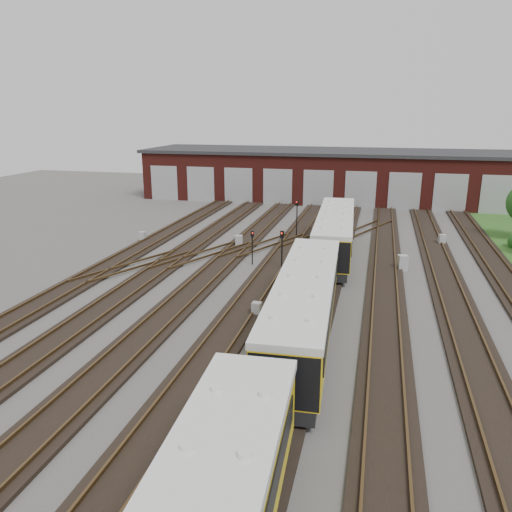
# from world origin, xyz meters

# --- Properties ---
(ground) EXTENTS (120.00, 120.00, 0.00)m
(ground) POSITION_xyz_m (0.00, 0.00, 0.00)
(ground) COLOR #42403D
(ground) RESTS_ON ground
(track_network) EXTENTS (30.40, 70.00, 0.33)m
(track_network) POSITION_xyz_m (-0.17, 0.59, 0.11)
(track_network) COLOR black
(track_network) RESTS_ON ground
(maintenance_shed) EXTENTS (51.00, 12.50, 6.35)m
(maintenance_shed) POSITION_xyz_m (-0.01, 39.97, 3.20)
(maintenance_shed) COLOR #561A15
(maintenance_shed) RESTS_ON ground
(metro_train) EXTENTS (3.47, 47.20, 3.12)m
(metro_train) POSITION_xyz_m (2.00, -3.20, 1.93)
(metro_train) COLOR black
(metro_train) RESTS_ON ground
(signal_mast_0) EXTENTS (0.26, 0.25, 2.60)m
(signal_mast_0) POSITION_xyz_m (-3.79, 8.94, 1.68)
(signal_mast_0) COLOR black
(signal_mast_0) RESTS_ON ground
(signal_mast_1) EXTENTS (0.28, 0.26, 2.96)m
(signal_mast_1) POSITION_xyz_m (-1.36, 8.06, 1.91)
(signal_mast_1) COLOR black
(signal_mast_1) RESTS_ON ground
(signal_mast_2) EXTENTS (0.24, 0.22, 2.72)m
(signal_mast_2) POSITION_xyz_m (0.41, 22.15, 1.75)
(signal_mast_2) COLOR black
(signal_mast_2) RESTS_ON ground
(signal_mast_3) EXTENTS (0.29, 0.28, 3.47)m
(signal_mast_3) POSITION_xyz_m (-1.94, 18.07, 2.20)
(signal_mast_3) COLOR black
(signal_mast_3) RESTS_ON ground
(relay_cabinet_0) EXTENTS (0.54, 0.45, 0.88)m
(relay_cabinet_0) POSITION_xyz_m (-15.00, 13.32, 0.44)
(relay_cabinet_0) COLOR #A4A7A9
(relay_cabinet_0) RESTS_ON ground
(relay_cabinet_1) EXTENTS (0.74, 0.67, 1.01)m
(relay_cabinet_1) POSITION_xyz_m (-6.16, 13.56, 0.51)
(relay_cabinet_1) COLOR #A4A7A9
(relay_cabinet_1) RESTS_ON ground
(relay_cabinet_2) EXTENTS (0.57, 0.50, 0.85)m
(relay_cabinet_2) POSITION_xyz_m (-1.07, -0.65, 0.43)
(relay_cabinet_2) COLOR #A4A7A9
(relay_cabinet_2) RESTS_ON ground
(relay_cabinet_3) EXTENTS (0.83, 0.76, 1.14)m
(relay_cabinet_3) POSITION_xyz_m (7.18, 10.19, 0.57)
(relay_cabinet_3) COLOR #A4A7A9
(relay_cabinet_3) RESTS_ON ground
(relay_cabinet_4) EXTENTS (0.65, 0.58, 0.93)m
(relay_cabinet_4) POSITION_xyz_m (10.74, 18.50, 0.46)
(relay_cabinet_4) COLOR #A4A7A9
(relay_cabinet_4) RESTS_ON ground
(bush_2) EXTENTS (1.68, 1.68, 1.68)m
(bush_2) POSITION_xyz_m (19.63, 35.00, 0.84)
(bush_2) COLOR #174513
(bush_2) RESTS_ON ground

